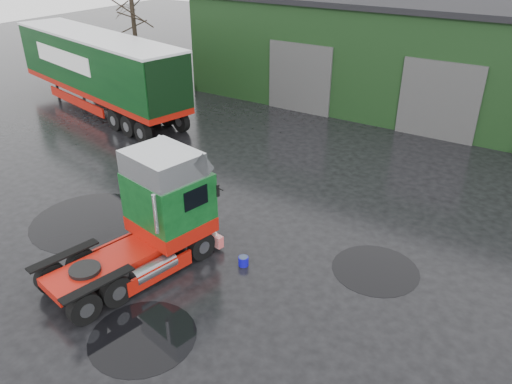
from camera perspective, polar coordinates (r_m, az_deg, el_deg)
ground at (r=16.93m, az=0.35°, el=-7.31°), size 100.00×100.00×0.00m
warehouse at (r=32.84m, az=23.18°, el=14.17°), size 32.40×12.40×6.30m
hero_tractor at (r=15.62m, az=-14.83°, el=-3.42°), size 3.73×6.47×3.78m
trailer_left at (r=31.35m, az=-17.52°, el=12.81°), size 14.77×6.14×4.50m
wash_bucket at (r=16.43m, az=-1.45°, el=-7.90°), size 0.37×0.37×0.31m
tree_left at (r=34.43m, az=-13.77°, el=17.98°), size 4.40×4.40×8.50m
puddle_0 at (r=14.35m, az=-12.82°, el=-15.84°), size 2.92×2.92×0.01m
puddle_1 at (r=16.76m, az=13.48°, el=-8.63°), size 2.80×2.80×0.01m
puddle_2 at (r=19.83m, az=-18.35°, el=-3.15°), size 4.44×4.44×0.01m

